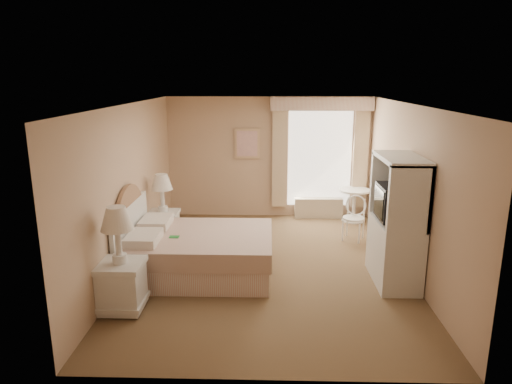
{
  "coord_description": "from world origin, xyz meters",
  "views": [
    {
      "loc": [
        -0.0,
        -6.63,
        2.88
      ],
      "look_at": [
        -0.2,
        0.3,
        1.13
      ],
      "focal_mm": 32.0,
      "sensor_mm": 36.0,
      "label": 1
    }
  ],
  "objects_px": {
    "round_table": "(354,200)",
    "bed": "(194,251)",
    "nightstand_far": "(163,219)",
    "armoire": "(396,231)",
    "cafe_chair": "(355,214)",
    "nightstand_near": "(121,273)"
  },
  "relations": [
    {
      "from": "round_table",
      "to": "bed",
      "type": "bearing_deg",
      "value": -137.24
    },
    {
      "from": "round_table",
      "to": "cafe_chair",
      "type": "xyz_separation_m",
      "value": [
        -0.19,
        -1.08,
        0.02
      ]
    },
    {
      "from": "nightstand_near",
      "to": "round_table",
      "type": "height_order",
      "value": "nightstand_near"
    },
    {
      "from": "round_table",
      "to": "armoire",
      "type": "distance_m",
      "value": 2.87
    },
    {
      "from": "round_table",
      "to": "cafe_chair",
      "type": "relative_size",
      "value": 0.83
    },
    {
      "from": "nightstand_near",
      "to": "armoire",
      "type": "height_order",
      "value": "armoire"
    },
    {
      "from": "cafe_chair",
      "to": "nightstand_far",
      "type": "bearing_deg",
      "value": -149.04
    },
    {
      "from": "nightstand_far",
      "to": "round_table",
      "type": "xyz_separation_m",
      "value": [
        3.59,
        1.46,
        -0.03
      ]
    },
    {
      "from": "bed",
      "to": "armoire",
      "type": "bearing_deg",
      "value": -3.78
    },
    {
      "from": "nightstand_near",
      "to": "armoire",
      "type": "xyz_separation_m",
      "value": [
        3.65,
        0.96,
        0.25
      ]
    },
    {
      "from": "nightstand_far",
      "to": "armoire",
      "type": "xyz_separation_m",
      "value": [
        3.65,
        -1.39,
        0.29
      ]
    },
    {
      "from": "bed",
      "to": "nightstand_far",
      "type": "relative_size",
      "value": 1.7
    },
    {
      "from": "bed",
      "to": "armoire",
      "type": "distance_m",
      "value": 2.97
    },
    {
      "from": "nightstand_far",
      "to": "cafe_chair",
      "type": "bearing_deg",
      "value": 6.47
    },
    {
      "from": "bed",
      "to": "round_table",
      "type": "bearing_deg",
      "value": 42.76
    },
    {
      "from": "nightstand_far",
      "to": "bed",
      "type": "bearing_deg",
      "value": -58.9
    },
    {
      "from": "bed",
      "to": "round_table",
      "type": "height_order",
      "value": "bed"
    },
    {
      "from": "cafe_chair",
      "to": "armoire",
      "type": "distance_m",
      "value": 1.81
    },
    {
      "from": "nightstand_far",
      "to": "cafe_chair",
      "type": "height_order",
      "value": "nightstand_far"
    },
    {
      "from": "armoire",
      "to": "bed",
      "type": "bearing_deg",
      "value": 176.22
    },
    {
      "from": "nightstand_far",
      "to": "armoire",
      "type": "height_order",
      "value": "armoire"
    },
    {
      "from": "nightstand_far",
      "to": "cafe_chair",
      "type": "xyz_separation_m",
      "value": [
        3.4,
        0.39,
        -0.0
      ]
    }
  ]
}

